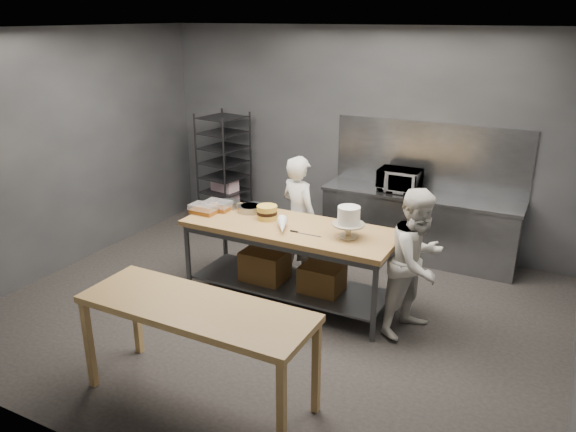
% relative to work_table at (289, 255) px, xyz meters
% --- Properties ---
extents(ground, '(6.00, 6.00, 0.00)m').
position_rel_work_table_xyz_m(ground, '(-0.03, -0.30, -0.57)').
color(ground, black).
rests_on(ground, ground).
extents(back_wall, '(6.00, 0.04, 3.00)m').
position_rel_work_table_xyz_m(back_wall, '(-0.03, 2.20, 0.93)').
color(back_wall, '#4C4F54').
rests_on(back_wall, ground).
extents(work_table, '(2.40, 0.90, 0.92)m').
position_rel_work_table_xyz_m(work_table, '(0.00, 0.00, 0.00)').
color(work_table, '#97693C').
rests_on(work_table, ground).
extents(near_counter, '(2.00, 0.70, 0.90)m').
position_rel_work_table_xyz_m(near_counter, '(0.13, -1.92, 0.24)').
color(near_counter, olive).
rests_on(near_counter, ground).
extents(back_counter, '(2.60, 0.60, 0.90)m').
position_rel_work_table_xyz_m(back_counter, '(0.97, 1.88, -0.12)').
color(back_counter, slate).
rests_on(back_counter, ground).
extents(splashback_panel, '(2.60, 0.02, 0.90)m').
position_rel_work_table_xyz_m(splashback_panel, '(0.97, 2.18, 0.78)').
color(splashback_panel, slate).
rests_on(splashback_panel, back_counter).
extents(speed_rack, '(0.69, 0.73, 1.75)m').
position_rel_work_table_xyz_m(speed_rack, '(-2.06, 1.80, 0.28)').
color(speed_rack, black).
rests_on(speed_rack, ground).
extents(chef_behind, '(0.67, 0.56, 1.55)m').
position_rel_work_table_xyz_m(chef_behind, '(-0.20, 0.65, 0.20)').
color(chef_behind, silver).
rests_on(chef_behind, ground).
extents(chef_right, '(0.82, 0.91, 1.55)m').
position_rel_work_table_xyz_m(chef_right, '(1.44, 0.01, 0.20)').
color(chef_right, silver).
rests_on(chef_right, ground).
extents(microwave, '(0.54, 0.37, 0.30)m').
position_rel_work_table_xyz_m(microwave, '(0.68, 1.88, 0.48)').
color(microwave, black).
rests_on(microwave, back_counter).
extents(frosted_cake_stand, '(0.34, 0.34, 0.34)m').
position_rel_work_table_xyz_m(frosted_cake_stand, '(0.70, -0.03, 0.56)').
color(frosted_cake_stand, '#AAA188').
rests_on(frosted_cake_stand, work_table).
extents(layer_cake, '(0.23, 0.23, 0.16)m').
position_rel_work_table_xyz_m(layer_cake, '(-0.33, 0.08, 0.43)').
color(layer_cake, gold).
rests_on(layer_cake, work_table).
extents(cake_pans, '(0.61, 0.31, 0.07)m').
position_rel_work_table_xyz_m(cake_pans, '(-0.72, 0.22, 0.39)').
color(cake_pans, gray).
rests_on(cake_pans, work_table).
extents(piping_bag, '(0.28, 0.39, 0.12)m').
position_rel_work_table_xyz_m(piping_bag, '(0.00, -0.18, 0.41)').
color(piping_bag, white).
rests_on(piping_bag, work_table).
extents(offset_spatula, '(0.36, 0.02, 0.02)m').
position_rel_work_table_xyz_m(offset_spatula, '(0.22, -0.15, 0.35)').
color(offset_spatula, slate).
rests_on(offset_spatula, work_table).
extents(pastry_clamshells, '(0.39, 0.39, 0.11)m').
position_rel_work_table_xyz_m(pastry_clamshells, '(-1.05, -0.01, 0.40)').
color(pastry_clamshells, '#9F5F1F').
rests_on(pastry_clamshells, work_table).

